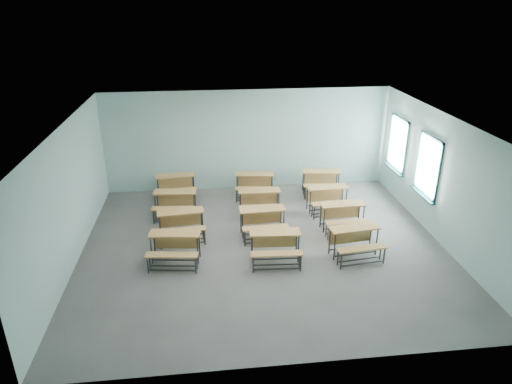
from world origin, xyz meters
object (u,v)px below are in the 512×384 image
at_px(desk_unit_r0c0, 175,244).
at_px(desk_unit_r1c0, 181,221).
at_px(desk_unit_r0c1, 275,243).
at_px(desk_unit_r2c2, 328,196).
at_px(desk_unit_r2c1, 260,199).
at_px(desk_unit_r3c0, 176,184).
at_px(desk_unit_r1c1, 263,219).
at_px(desk_unit_r3c2, 321,179).
at_px(desk_unit_r0c2, 355,238).
at_px(desk_unit_r2c0, 175,201).
at_px(desk_unit_r3c1, 255,182).
at_px(desk_unit_r1c2, 344,213).

height_order(desk_unit_r0c0, desk_unit_r1c0, same).
relative_size(desk_unit_r0c1, desk_unit_r2c2, 1.00).
relative_size(desk_unit_r2c1, desk_unit_r3c0, 0.95).
relative_size(desk_unit_r1c1, desk_unit_r3c2, 0.97).
relative_size(desk_unit_r1c0, desk_unit_r2c1, 1.04).
relative_size(desk_unit_r0c2, desk_unit_r2c2, 1.03).
distance_m(desk_unit_r2c0, desk_unit_r3c0, 1.28).
relative_size(desk_unit_r0c0, desk_unit_r0c2, 1.01).
relative_size(desk_unit_r2c1, desk_unit_r2c2, 0.98).
xyz_separation_m(desk_unit_r2c1, desk_unit_r3c1, (0.01, 1.33, 0.00)).
distance_m(desk_unit_r0c2, desk_unit_r2c2, 2.53).
bearing_deg(desk_unit_r1c0, desk_unit_r1c2, -6.21).
relative_size(desk_unit_r0c1, desk_unit_r0c2, 0.97).
relative_size(desk_unit_r2c0, desk_unit_r2c1, 1.04).
bearing_deg(desk_unit_r3c0, desk_unit_r3c2, -8.33).
xyz_separation_m(desk_unit_r1c1, desk_unit_r3c2, (2.19, 2.55, 0.00)).
xyz_separation_m(desk_unit_r0c2, desk_unit_r1c2, (0.11, 1.35, 0.00)).
height_order(desk_unit_r1c1, desk_unit_r2c2, same).
bearing_deg(desk_unit_r0c1, desk_unit_r2c1, 94.74).
height_order(desk_unit_r0c1, desk_unit_r3c0, same).
relative_size(desk_unit_r2c0, desk_unit_r3c1, 0.98).
relative_size(desk_unit_r0c0, desk_unit_r1c0, 1.02).
xyz_separation_m(desk_unit_r0c0, desk_unit_r3c0, (-0.14, 3.77, 0.00)).
height_order(desk_unit_r1c1, desk_unit_r3c1, same).
relative_size(desk_unit_r0c2, desk_unit_r3c2, 1.01).
height_order(desk_unit_r1c1, desk_unit_r2c0, same).
bearing_deg(desk_unit_r1c1, desk_unit_r1c0, 174.18).
xyz_separation_m(desk_unit_r0c2, desk_unit_r2c0, (-4.39, 2.70, 0.00)).
bearing_deg(desk_unit_r1c2, desk_unit_r3c1, 127.76).
bearing_deg(desk_unit_r0c0, desk_unit_r0c1, 2.36).
bearing_deg(desk_unit_r0c1, desk_unit_r3c1, 94.18).
bearing_deg(desk_unit_r3c0, desk_unit_r1c2, -36.68).
bearing_deg(desk_unit_r2c1, desk_unit_r1c2, -27.64).
bearing_deg(desk_unit_r3c2, desk_unit_r0c1, -111.96).
distance_m(desk_unit_r0c0, desk_unit_r3c0, 3.77).
distance_m(desk_unit_r0c2, desk_unit_r1c0, 4.39).
height_order(desk_unit_r1c1, desk_unit_r1c2, same).
height_order(desk_unit_r0c0, desk_unit_r3c0, same).
distance_m(desk_unit_r0c1, desk_unit_r0c2, 1.94).
distance_m(desk_unit_r2c1, desk_unit_r3c2, 2.50).
bearing_deg(desk_unit_r0c2, desk_unit_r1c2, 78.43).
bearing_deg(desk_unit_r3c1, desk_unit_r3c2, 7.34).
height_order(desk_unit_r2c0, desk_unit_r3c0, same).
height_order(desk_unit_r0c2, desk_unit_r3c2, same).
bearing_deg(desk_unit_r0c1, desk_unit_r1c2, 36.68).
xyz_separation_m(desk_unit_r1c1, desk_unit_r2c2, (2.06, 1.25, 0.00)).
height_order(desk_unit_r1c2, desk_unit_r2c2, same).
relative_size(desk_unit_r1c2, desk_unit_r3c2, 0.96).
xyz_separation_m(desk_unit_r1c1, desk_unit_r2c1, (0.06, 1.23, 0.00)).
relative_size(desk_unit_r2c1, desk_unit_r3c1, 0.94).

